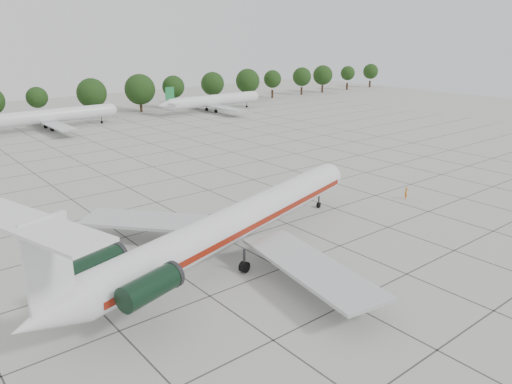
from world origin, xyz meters
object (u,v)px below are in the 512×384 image
main_airliner (225,227)px  ground_crew (406,193)px  bg_airliner_c (51,116)px  bg_airliner_d (213,101)px

main_airliner → ground_crew: (29.06, 0.27, -2.79)m
bg_airliner_c → bg_airliner_d: 42.35m
ground_crew → main_airliner: bearing=-36.5°
main_airliner → bg_airliner_c: size_ratio=1.50×
ground_crew → bg_airliner_d: bearing=-143.4°
bg_airliner_c → bg_airliner_d: same height
main_airliner → bg_airliner_c: bearing=67.2°
bg_airliner_c → bg_airliner_d: (42.32, -1.62, 0.00)m
bg_airliner_c → bg_airliner_d: bearing=-2.2°
ground_crew → bg_airliner_d: bg_airliner_d is taller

